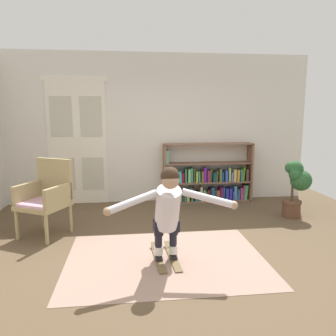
{
  "coord_description": "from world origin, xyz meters",
  "views": [
    {
      "loc": [
        -0.59,
        -3.93,
        1.78
      ],
      "look_at": [
        -0.09,
        0.32,
        1.05
      ],
      "focal_mm": 35.18,
      "sensor_mm": 36.0,
      "label": 1
    }
  ],
  "objects_px": {
    "skis_pair": "(165,257)",
    "person_skier": "(168,207)",
    "wicker_chair": "(47,195)",
    "bookshelf": "(207,180)",
    "potted_plant": "(296,184)"
  },
  "relations": [
    {
      "from": "person_skier",
      "to": "skis_pair",
      "type": "bearing_deg",
      "value": 93.2
    },
    {
      "from": "wicker_chair",
      "to": "skis_pair",
      "type": "bearing_deg",
      "value": -32.76
    },
    {
      "from": "bookshelf",
      "to": "skis_pair",
      "type": "distance_m",
      "value": 2.8
    },
    {
      "from": "bookshelf",
      "to": "potted_plant",
      "type": "distance_m",
      "value": 1.73
    },
    {
      "from": "bookshelf",
      "to": "skis_pair",
      "type": "relative_size",
      "value": 2.27
    },
    {
      "from": "bookshelf",
      "to": "person_skier",
      "type": "bearing_deg",
      "value": -112.13
    },
    {
      "from": "wicker_chair",
      "to": "skis_pair",
      "type": "xyz_separation_m",
      "value": [
        1.62,
        -1.04,
        -0.56
      ]
    },
    {
      "from": "bookshelf",
      "to": "potted_plant",
      "type": "bearing_deg",
      "value": -42.37
    },
    {
      "from": "bookshelf",
      "to": "potted_plant",
      "type": "height_order",
      "value": "bookshelf"
    },
    {
      "from": "wicker_chair",
      "to": "skis_pair",
      "type": "height_order",
      "value": "wicker_chair"
    },
    {
      "from": "skis_pair",
      "to": "person_skier",
      "type": "distance_m",
      "value": 0.71
    },
    {
      "from": "bookshelf",
      "to": "potted_plant",
      "type": "relative_size",
      "value": 1.85
    },
    {
      "from": "person_skier",
      "to": "wicker_chair",
      "type": "bearing_deg",
      "value": 143.02
    },
    {
      "from": "person_skier",
      "to": "bookshelf",
      "type": "bearing_deg",
      "value": 67.87
    },
    {
      "from": "wicker_chair",
      "to": "potted_plant",
      "type": "bearing_deg",
      "value": 4.74
    }
  ]
}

